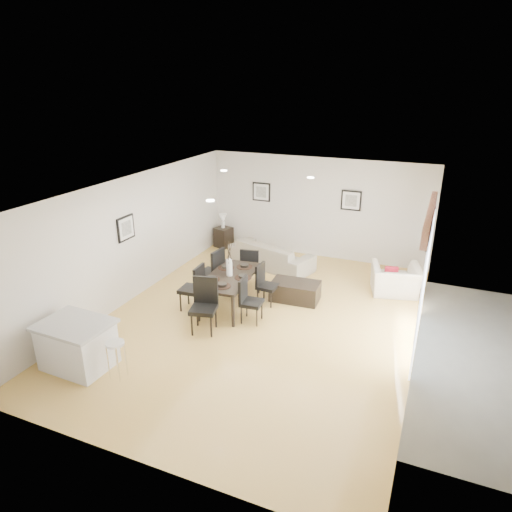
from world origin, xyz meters
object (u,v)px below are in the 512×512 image
at_px(dining_table, 230,279).
at_px(kitchen_island, 77,344).
at_px(dining_chair_enear, 248,298).
at_px(side_table, 223,237).
at_px(sofa, 271,254).
at_px(dining_chair_wnear, 195,285).
at_px(bar_stool, 115,347).
at_px(dining_chair_wfar, 214,269).
at_px(armchair, 395,280).
at_px(coffee_table, 295,291).
at_px(dining_chair_efar, 264,282).
at_px(dining_chair_head, 205,302).
at_px(dining_chair_foot, 250,266).

relative_size(dining_table, kitchen_island, 1.49).
height_order(dining_chair_enear, side_table, dining_chair_enear).
height_order(sofa, dining_chair_wnear, dining_chair_wnear).
bearing_deg(bar_stool, dining_table, 78.75).
height_order(sofa, dining_chair_wfar, dining_chair_wfar).
height_order(armchair, bar_stool, armchair).
bearing_deg(coffee_table, dining_chair_enear, -117.81).
xyz_separation_m(armchair, dining_chair_efar, (-2.56, -1.57, 0.16)).
bearing_deg(dining_chair_head, dining_table, 74.86).
bearing_deg(side_table, dining_chair_wnear, -71.95).
relative_size(sofa, kitchen_island, 1.87).
bearing_deg(dining_chair_head, dining_chair_efar, 53.07).
xyz_separation_m(dining_chair_head, bar_stool, (-0.57, -1.91, -0.04)).
bearing_deg(kitchen_island, dining_chair_wfar, 78.63).
bearing_deg(dining_chair_head, dining_chair_foot, 75.08).
relative_size(armchair, dining_chair_enear, 1.13).
xyz_separation_m(dining_chair_enear, dining_chair_foot, (-0.60, 1.50, 0.02)).
distance_m(dining_chair_efar, side_table, 3.79).
xyz_separation_m(coffee_table, kitchen_island, (-2.59, -3.80, 0.21)).
xyz_separation_m(dining_chair_wnear, dining_chair_foot, (0.62, 1.49, -0.03)).
height_order(coffee_table, bar_stool, bar_stool).
relative_size(dining_chair_wfar, side_table, 1.88).
bearing_deg(armchair, dining_chair_enear, 28.80).
relative_size(dining_chair_wfar, bar_stool, 1.65).
distance_m(dining_chair_head, side_table, 4.75).
relative_size(dining_chair_wfar, coffee_table, 1.03).
distance_m(dining_table, side_table, 3.81).
bearing_deg(dining_chair_foot, armchair, -173.22).
bearing_deg(side_table, dining_chair_head, -67.66).
bearing_deg(dining_chair_wnear, dining_chair_efar, 121.61).
bearing_deg(dining_table, kitchen_island, -119.98).
distance_m(armchair, kitchen_island, 6.76).
xyz_separation_m(armchair, side_table, (-5.00, 1.32, -0.05)).
height_order(dining_table, dining_chair_enear, dining_chair_enear).
height_order(dining_chair_enear, dining_chair_efar, dining_chair_enear).
distance_m(dining_chair_efar, kitchen_island, 3.96).
xyz_separation_m(dining_chair_wfar, side_table, (-1.23, 2.91, -0.31)).
height_order(sofa, dining_table, dining_table).
height_order(armchair, side_table, armchair).
bearing_deg(dining_chair_enear, dining_chair_wfar, 50.19).
bearing_deg(dining_chair_enear, dining_chair_efar, -4.54).
bearing_deg(bar_stool, dining_chair_efar, 70.55).
height_order(dining_chair_enear, dining_chair_foot, dining_chair_foot).
bearing_deg(side_table, kitchen_island, -86.14).
relative_size(dining_chair_wnear, kitchen_island, 0.84).
height_order(dining_table, dining_chair_wfar, dining_chair_wfar).
height_order(side_table, bar_stool, bar_stool).
distance_m(dining_chair_foot, bar_stool, 4.08).
relative_size(dining_chair_enear, bar_stool, 1.41).
relative_size(dining_chair_wfar, dining_chair_head, 1.01).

